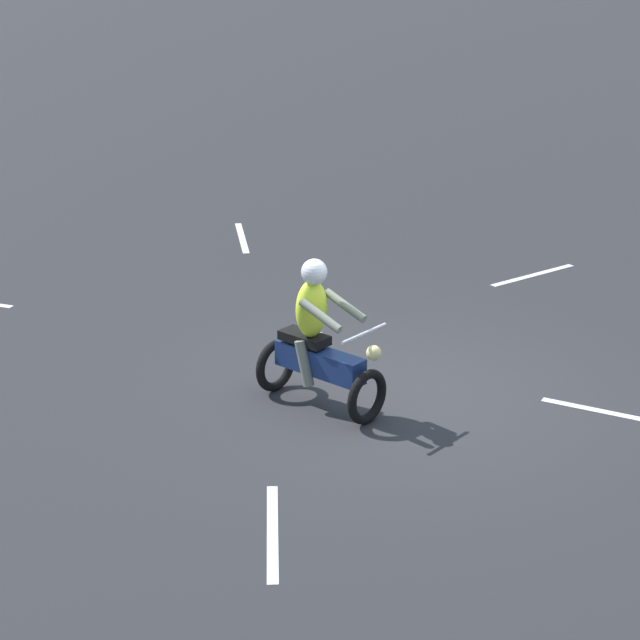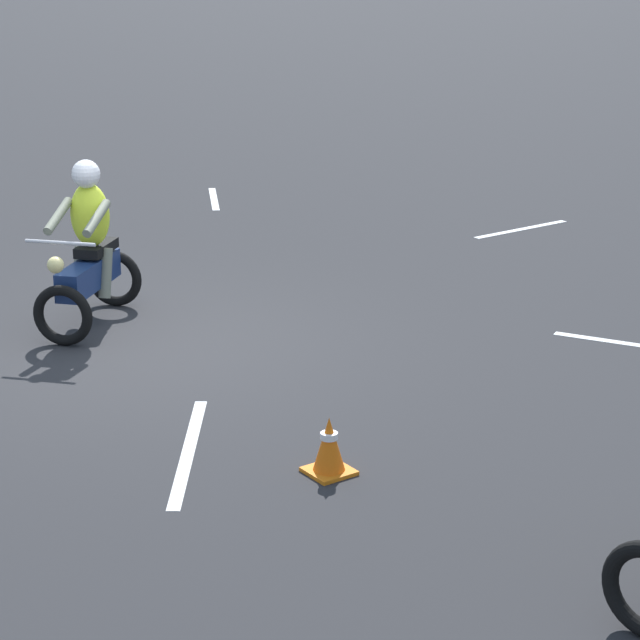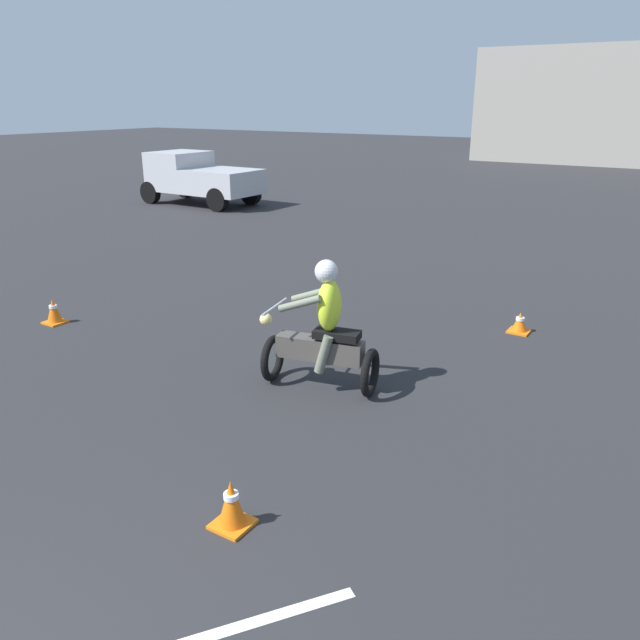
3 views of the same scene
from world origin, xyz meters
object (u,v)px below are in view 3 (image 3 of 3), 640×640
pickup_truck (199,177)px  traffic_cone_mid_center (232,504)px  traffic_cone_near_left (520,323)px  motorcycle_rider_background (323,334)px  traffic_cone_far_center (54,311)px

pickup_truck → traffic_cone_mid_center: 17.72m
pickup_truck → traffic_cone_near_left: (12.93, -6.82, -0.77)m
motorcycle_rider_background → traffic_cone_mid_center: motorcycle_rider_background is taller
motorcycle_rider_background → pickup_truck: bearing=36.4°
traffic_cone_near_left → traffic_cone_mid_center: size_ratio=0.73×
pickup_truck → traffic_cone_far_center: size_ratio=10.01×
traffic_cone_mid_center → traffic_cone_far_center: traffic_cone_mid_center is taller
motorcycle_rider_background → traffic_cone_near_left: size_ratio=5.12×
pickup_truck → traffic_cone_near_left: bearing=-117.2°
motorcycle_rider_background → traffic_cone_mid_center: size_ratio=3.75×
traffic_cone_far_center → motorcycle_rider_background: bearing=3.4°
pickup_truck → traffic_cone_mid_center: bearing=-135.9°
traffic_cone_far_center → pickup_truck: bearing=121.7°
traffic_cone_mid_center → traffic_cone_far_center: size_ratio=1.07×
traffic_cone_near_left → pickup_truck: bearing=152.2°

